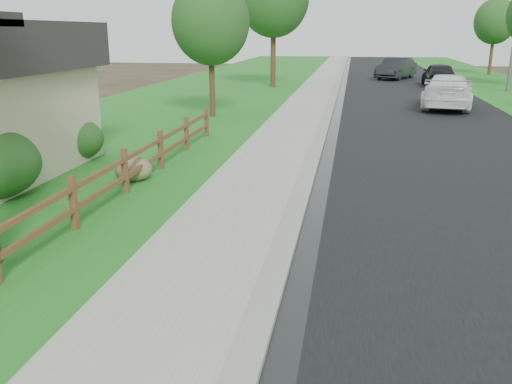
# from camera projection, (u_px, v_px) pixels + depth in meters

# --- Properties ---
(road) EXTENTS (8.00, 90.00, 0.02)m
(road) POSITION_uv_depth(u_px,v_px,m) (399.00, 87.00, 37.05)
(road) COLOR black
(road) RESTS_ON ground
(curb) EXTENTS (0.40, 90.00, 0.12)m
(curb) POSITION_uv_depth(u_px,v_px,m) (337.00, 85.00, 37.74)
(curb) COLOR gray
(curb) RESTS_ON ground
(wet_gutter) EXTENTS (0.50, 90.00, 0.00)m
(wet_gutter) POSITION_uv_depth(u_px,v_px,m) (342.00, 86.00, 37.69)
(wet_gutter) COLOR black
(wet_gutter) RESTS_ON road
(sidewalk) EXTENTS (2.20, 90.00, 0.10)m
(sidewalk) POSITION_uv_depth(u_px,v_px,m) (319.00, 85.00, 37.96)
(sidewalk) COLOR gray
(sidewalk) RESTS_ON ground
(grass_strip) EXTENTS (1.60, 90.00, 0.06)m
(grass_strip) POSITION_uv_depth(u_px,v_px,m) (292.00, 85.00, 38.28)
(grass_strip) COLOR #1E601B
(grass_strip) RESTS_ON ground
(lawn_near) EXTENTS (9.00, 90.00, 0.04)m
(lawn_near) POSITION_uv_depth(u_px,v_px,m) (220.00, 83.00, 39.15)
(lawn_near) COLOR #1E601B
(lawn_near) RESTS_ON ground
(verge_far) EXTENTS (6.00, 90.00, 0.04)m
(verge_far) POSITION_uv_depth(u_px,v_px,m) (506.00, 88.00, 35.90)
(verge_far) COLOR #1E601B
(verge_far) RESTS_ON ground
(ranch_fence) EXTENTS (0.12, 16.92, 1.10)m
(ranch_fence) POSITION_uv_depth(u_px,v_px,m) (102.00, 184.00, 11.25)
(ranch_fence) COLOR #4D2619
(ranch_fence) RESTS_ON ground
(white_suv) EXTENTS (3.22, 5.95, 1.64)m
(white_suv) POSITION_uv_depth(u_px,v_px,m) (448.00, 91.00, 26.46)
(white_suv) COLOR white
(white_suv) RESTS_ON road
(dark_car_mid) EXTENTS (2.05, 4.81, 1.62)m
(dark_car_mid) POSITION_uv_depth(u_px,v_px,m) (439.00, 74.00, 36.91)
(dark_car_mid) COLOR black
(dark_car_mid) RESTS_ON road
(dark_car_far) EXTENTS (3.58, 5.30, 1.65)m
(dark_car_far) POSITION_uv_depth(u_px,v_px,m) (396.00, 68.00, 42.74)
(dark_car_far) COLOR black
(dark_car_far) RESTS_ON road
(boulder) EXTENTS (1.16, 1.01, 0.65)m
(boulder) POSITION_uv_depth(u_px,v_px,m) (133.00, 169.00, 13.63)
(boulder) COLOR brown
(boulder) RESTS_ON ground
(shrub_c) EXTENTS (2.16, 2.16, 1.27)m
(shrub_c) POSITION_uv_depth(u_px,v_px,m) (73.00, 139.00, 15.74)
(shrub_c) COLOR #1D4017
(shrub_c) RESTS_ON ground
(tree_near_left) EXTENTS (3.31, 3.31, 5.87)m
(tree_near_left) POSITION_uv_depth(u_px,v_px,m) (211.00, 22.00, 22.82)
(tree_near_left) COLOR #352516
(tree_near_left) RESTS_ON ground
(tree_far_right) EXTENTS (3.43, 3.43, 6.33)m
(tree_far_right) POSITION_uv_depth(u_px,v_px,m) (495.00, 22.00, 45.52)
(tree_far_right) COLOR #352516
(tree_far_right) RESTS_ON ground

